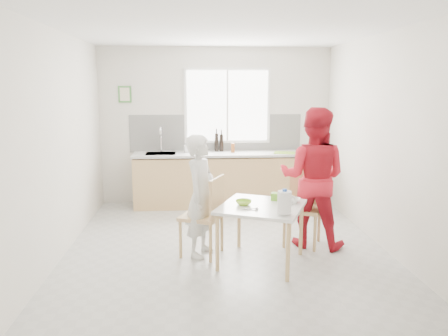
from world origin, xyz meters
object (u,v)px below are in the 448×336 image
(milk_jug, at_px, (285,202))
(wine_bottle_a, at_px, (216,142))
(person_white, at_px, (201,196))
(dining_table, at_px, (262,211))
(wine_bottle_b, at_px, (221,143))
(chair_far, at_px, (304,203))
(person_red, at_px, (313,178))
(bowl_green, at_px, (244,203))
(chair_left, at_px, (207,213))
(bowl_white, at_px, (292,200))

(milk_jug, bearing_deg, wine_bottle_a, 123.85)
(person_white, height_order, wine_bottle_a, person_white)
(dining_table, xyz_separation_m, wine_bottle_b, (-0.28, 2.73, 0.45))
(chair_far, bearing_deg, wine_bottle_b, 137.61)
(dining_table, xyz_separation_m, milk_jug, (0.18, -0.39, 0.21))
(person_white, relative_size, milk_jug, 5.65)
(person_red, height_order, wine_bottle_b, person_red)
(dining_table, height_order, bowl_green, bowl_green)
(chair_left, xyz_separation_m, wine_bottle_b, (0.34, 2.45, 0.53))
(person_red, distance_m, bowl_white, 0.59)
(bowl_white, xyz_separation_m, milk_jug, (-0.19, -0.49, 0.12))
(chair_far, distance_m, person_white, 1.39)
(chair_far, height_order, bowl_white, chair_far)
(chair_far, relative_size, bowl_white, 4.92)
(bowl_green, relative_size, bowl_white, 0.91)
(chair_far, bearing_deg, person_white, -143.16)
(person_white, xyz_separation_m, wine_bottle_b, (0.41, 2.42, 0.33))
(dining_table, xyz_separation_m, person_white, (-0.69, 0.30, 0.12))
(chair_left, distance_m, wine_bottle_a, 2.52)
(bowl_green, bearing_deg, person_red, 28.00)
(chair_far, height_order, person_white, person_white)
(dining_table, relative_size, person_red, 0.67)
(wine_bottle_b, bearing_deg, person_red, -65.04)
(bowl_green, bearing_deg, dining_table, -9.76)
(person_white, bearing_deg, person_red, -56.90)
(bowl_green, height_order, milk_jug, milk_jug)
(person_white, relative_size, bowl_white, 7.46)
(person_white, xyz_separation_m, bowl_white, (1.06, -0.19, -0.02))
(person_red, bearing_deg, bowl_green, 51.80)
(dining_table, relative_size, person_white, 0.80)
(bowl_green, xyz_separation_m, wine_bottle_b, (-0.08, 2.69, 0.35))
(person_white, distance_m, bowl_green, 0.55)
(person_red, bearing_deg, wine_bottle_a, -39.35)
(bowl_white, bearing_deg, bowl_green, -172.83)
(person_red, xyz_separation_m, wine_bottle_a, (-1.11, 2.18, 0.19))
(dining_table, xyz_separation_m, chair_left, (-0.62, 0.27, -0.08))
(dining_table, distance_m, chair_left, 0.68)
(chair_left, relative_size, bowl_white, 4.94)
(person_red, bearing_deg, wine_bottle_b, -41.24)
(chair_left, distance_m, person_red, 1.43)
(wine_bottle_a, distance_m, wine_bottle_b, 0.09)
(chair_left, xyz_separation_m, bowl_green, (0.42, -0.24, 0.18))
(bowl_white, bearing_deg, person_red, 49.65)
(chair_left, xyz_separation_m, milk_jug, (0.80, -0.66, 0.29))
(chair_far, distance_m, bowl_green, 1.05)
(chair_far, relative_size, bowl_green, 5.39)
(dining_table, bearing_deg, bowl_white, 16.01)
(chair_far, xyz_separation_m, milk_jug, (-0.47, -1.00, 0.30))
(person_red, height_order, bowl_white, person_red)
(chair_left, distance_m, wine_bottle_b, 2.53)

